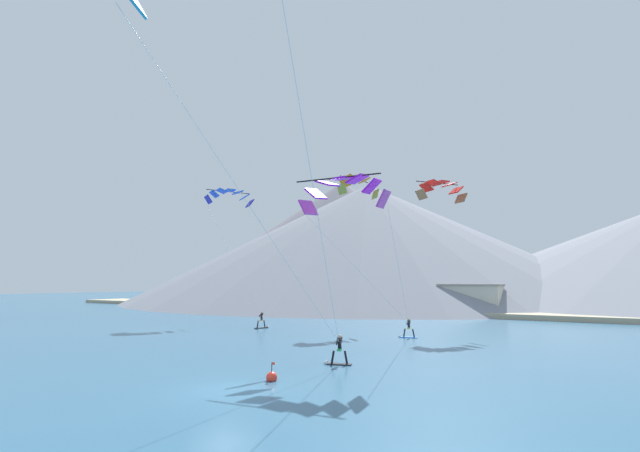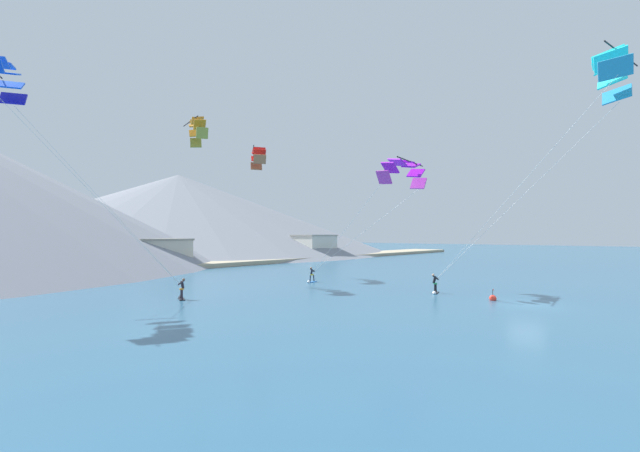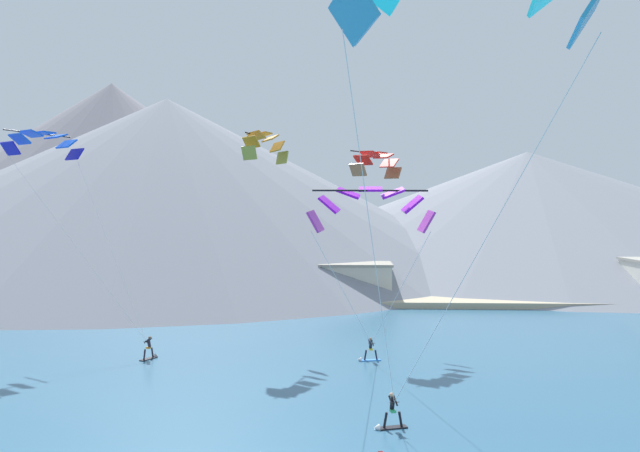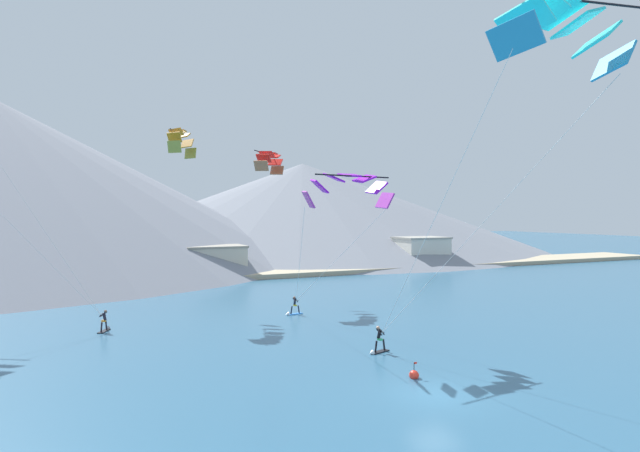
% 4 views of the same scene
% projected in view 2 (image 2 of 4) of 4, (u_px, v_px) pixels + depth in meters
% --- Properties ---
extents(ground_plane, '(400.00, 400.00, 0.00)m').
position_uv_depth(ground_plane, '(526.00, 305.00, 31.90)').
color(ground_plane, '#2D5B7A').
extents(kitesurfer_near_lead, '(1.79, 0.75, 1.74)m').
position_uv_depth(kitesurfer_near_lead, '(311.00, 278.00, 46.86)').
color(kitesurfer_near_lead, '#337FDB').
rests_on(kitesurfer_near_lead, ground).
extents(kitesurfer_near_trail, '(1.78, 0.91, 1.81)m').
position_uv_depth(kitesurfer_near_trail, '(435.00, 287.00, 38.08)').
color(kitesurfer_near_trail, black).
rests_on(kitesurfer_near_trail, ground).
extents(kitesurfer_mid_center, '(1.11, 1.74, 1.80)m').
position_uv_depth(kitesurfer_mid_center, '(182.00, 292.00, 34.65)').
color(kitesurfer_mid_center, black).
rests_on(kitesurfer_mid_center, ground).
extents(parafoil_kite_near_lead, '(6.85, 12.64, 10.87)m').
position_uv_depth(parafoil_kite_near_lead, '(403.00, 171.00, 39.39)').
color(parafoil_kite_near_lead, purple).
extents(parafoil_kite_near_trail, '(7.79, 14.54, 16.90)m').
position_uv_depth(parafoil_kite_near_trail, '(611.00, 71.00, 30.94)').
color(parafoil_kite_near_trail, '#258DBF').
extents(parafoil_kite_mid_center, '(13.12, 9.55, 16.16)m').
position_uv_depth(parafoil_kite_mid_center, '(0.00, 76.00, 30.66)').
color(parafoil_kite_mid_center, '#1615AF').
extents(parafoil_kite_distant_high_outer, '(3.55, 5.52, 2.62)m').
position_uv_depth(parafoil_kite_distant_high_outer, '(197.00, 128.00, 46.27)').
color(parafoil_kite_distant_high_outer, olive).
extents(parafoil_kite_distant_low_drift, '(4.85, 5.80, 2.27)m').
position_uv_depth(parafoil_kite_distant_low_drift, '(258.00, 156.00, 54.38)').
color(parafoil_kite_distant_low_drift, '#A8633E').
extents(race_marker_buoy, '(0.56, 0.56, 1.02)m').
position_uv_depth(race_marker_buoy, '(493.00, 298.00, 34.04)').
color(race_marker_buoy, red).
rests_on(race_marker_buoy, ground).
extents(shoreline_strip, '(180.00, 10.00, 0.70)m').
position_uv_depth(shoreline_strip, '(163.00, 266.00, 65.81)').
color(shoreline_strip, tan).
rests_on(shoreline_strip, ground).
extents(shore_building_promenade_mid, '(6.14, 5.05, 5.56)m').
position_uv_depth(shore_building_promenade_mid, '(54.00, 253.00, 57.91)').
color(shore_building_promenade_mid, beige).
rests_on(shore_building_promenade_mid, ground).
extents(shore_building_quay_east, '(8.88, 6.69, 5.24)m').
position_uv_depth(shore_building_quay_east, '(314.00, 246.00, 95.62)').
color(shore_building_quay_east, silver).
rests_on(shore_building_quay_east, ground).
extents(shore_building_quay_west, '(8.94, 6.41, 4.63)m').
position_uv_depth(shore_building_quay_west, '(158.00, 253.00, 66.97)').
color(shore_building_quay_west, beige).
rests_on(shore_building_quay_west, ground).
extents(mountain_peak_central_summit, '(126.58, 126.58, 23.47)m').
position_uv_depth(mountain_peak_central_summit, '(178.00, 213.00, 129.62)').
color(mountain_peak_central_summit, gray).
rests_on(mountain_peak_central_summit, ground).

